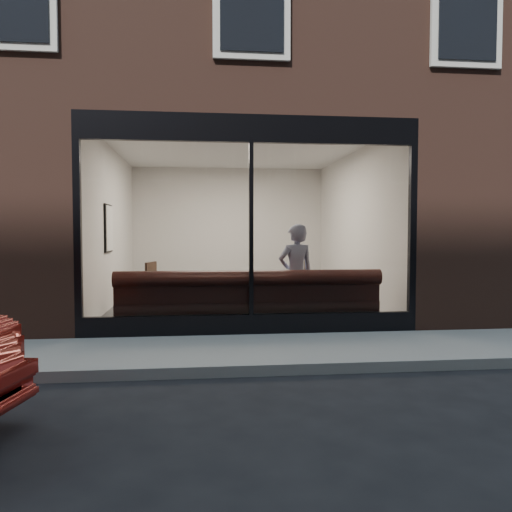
{
  "coord_description": "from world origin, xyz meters",
  "views": [
    {
      "loc": [
        -0.73,
        -5.19,
        1.5
      ],
      "look_at": [
        0.11,
        2.4,
        1.14
      ],
      "focal_mm": 35.0,
      "sensor_mm": 36.0,
      "label": 1
    }
  ],
  "objects": [
    {
      "name": "cafe_wall_right",
      "position": [
        2.49,
        5.0,
        1.6
      ],
      "size": [
        0.0,
        6.0,
        6.0
      ],
      "primitive_type": "plane",
      "rotation": [
        1.57,
        0.0,
        -1.57
      ],
      "color": "silver",
      "rests_on": "ground"
    },
    {
      "name": "cafe_table_left",
      "position": [
        -1.06,
        3.2,
        0.74
      ],
      "size": [
        0.82,
        0.82,
        0.04
      ],
      "primitive_type": "cube",
      "rotation": [
        0.0,
        0.0,
        -0.35
      ],
      "color": "black",
      "rests_on": "cafe_floor"
    },
    {
      "name": "wall_poster",
      "position": [
        -2.45,
        4.49,
        1.58
      ],
      "size": [
        0.02,
        0.63,
        0.85
      ],
      "primitive_type": "cube",
      "color": "white",
      "rests_on": "cafe_wall_left"
    },
    {
      "name": "storefront_kick",
      "position": [
        0.0,
        2.05,
        0.15
      ],
      "size": [
        5.0,
        0.1,
        0.3
      ],
      "primitive_type": "cube",
      "color": "black",
      "rests_on": "ground"
    },
    {
      "name": "cafe_table_right",
      "position": [
        0.88,
        3.6,
        0.74
      ],
      "size": [
        0.71,
        0.71,
        0.04
      ],
      "primitive_type": "cube",
      "rotation": [
        0.0,
        0.0,
        0.35
      ],
      "color": "black",
      "rests_on": "cafe_floor"
    },
    {
      "name": "storefront_header",
      "position": [
        0.0,
        2.05,
        3.0
      ],
      "size": [
        5.0,
        0.1,
        0.4
      ],
      "primitive_type": "cube",
      "color": "black",
      "rests_on": "host_building_upper"
    },
    {
      "name": "sidewalk_near",
      "position": [
        0.0,
        1.0,
        0.01
      ],
      "size": [
        40.0,
        2.0,
        0.01
      ],
      "primitive_type": "cube",
      "color": "gray",
      "rests_on": "ground"
    },
    {
      "name": "host_building_pier_right",
      "position": [
        3.75,
        8.0,
        1.6
      ],
      "size": [
        2.5,
        12.0,
        3.2
      ],
      "primitive_type": "cube",
      "color": "brown",
      "rests_on": "ground"
    },
    {
      "name": "kerb_near",
      "position": [
        0.0,
        -0.05,
        0.06
      ],
      "size": [
        40.0,
        0.1,
        0.12
      ],
      "primitive_type": "cube",
      "color": "gray",
      "rests_on": "ground"
    },
    {
      "name": "host_building_pier_left",
      "position": [
        -3.75,
        8.0,
        1.6
      ],
      "size": [
        2.5,
        12.0,
        3.2
      ],
      "primitive_type": "cube",
      "color": "brown",
      "rests_on": "ground"
    },
    {
      "name": "cafe_chair_right",
      "position": [
        1.1,
        4.36,
        0.24
      ],
      "size": [
        0.55,
        0.55,
        0.04
      ],
      "primitive_type": "cube",
      "rotation": [
        0.0,
        0.0,
        2.94
      ],
      "color": "black",
      "rests_on": "cafe_floor"
    },
    {
      "name": "cafe_ceiling",
      "position": [
        0.0,
        5.0,
        3.19
      ],
      "size": [
        6.0,
        6.0,
        0.0
      ],
      "primitive_type": "plane",
      "rotation": [
        3.14,
        0.0,
        0.0
      ],
      "color": "white",
      "rests_on": "host_building_upper"
    },
    {
      "name": "cafe_floor",
      "position": [
        0.0,
        5.0,
        0.02
      ],
      "size": [
        6.0,
        6.0,
        0.0
      ],
      "primitive_type": "plane",
      "color": "#2D2D30",
      "rests_on": "ground"
    },
    {
      "name": "cafe_wall_back",
      "position": [
        0.0,
        7.99,
        1.6
      ],
      "size": [
        5.0,
        0.0,
        5.0
      ],
      "primitive_type": "plane",
      "rotation": [
        1.57,
        0.0,
        0.0
      ],
      "color": "silver",
      "rests_on": "ground"
    },
    {
      "name": "person",
      "position": [
        0.79,
        2.71,
        0.82
      ],
      "size": [
        0.67,
        0.51,
        1.63
      ],
      "primitive_type": "imported",
      "rotation": [
        0.0,
        0.0,
        3.36
      ],
      "color": "#959DC2",
      "rests_on": "cafe_floor"
    },
    {
      "name": "storefront_glass",
      "position": [
        0.0,
        2.02,
        1.55
      ],
      "size": [
        4.8,
        0.0,
        4.8
      ],
      "primitive_type": "plane",
      "rotation": [
        1.57,
        0.0,
        0.0
      ],
      "color": "white",
      "rests_on": "storefront_kick"
    },
    {
      "name": "storefront_mullion",
      "position": [
        0.0,
        2.05,
        1.55
      ],
      "size": [
        0.06,
        0.1,
        2.5
      ],
      "primitive_type": "cube",
      "color": "black",
      "rests_on": "storefront_kick"
    },
    {
      "name": "cafe_chair_left",
      "position": [
        -1.84,
        4.31,
        0.24
      ],
      "size": [
        0.59,
        0.59,
        0.05
      ],
      "primitive_type": "cube",
      "rotation": [
        0.0,
        0.0,
        2.84
      ],
      "color": "black",
      "rests_on": "cafe_floor"
    },
    {
      "name": "cafe_wall_left",
      "position": [
        -2.49,
        5.0,
        1.6
      ],
      "size": [
        0.0,
        6.0,
        6.0
      ],
      "primitive_type": "plane",
      "rotation": [
        1.57,
        0.0,
        1.57
      ],
      "color": "silver",
      "rests_on": "ground"
    },
    {
      "name": "ground",
      "position": [
        0.0,
        0.0,
        0.0
      ],
      "size": [
        120.0,
        120.0,
        0.0
      ],
      "primitive_type": "plane",
      "color": "black",
      "rests_on": "ground"
    },
    {
      "name": "host_building_backfill",
      "position": [
        0.0,
        11.0,
        1.6
      ],
      "size": [
        5.0,
        6.0,
        3.2
      ],
      "primitive_type": "cube",
      "color": "brown",
      "rests_on": "ground"
    },
    {
      "name": "banquette",
      "position": [
        0.0,
        2.45,
        0.23
      ],
      "size": [
        4.0,
        0.55,
        0.45
      ],
      "primitive_type": "cube",
      "color": "black",
      "rests_on": "cafe_floor"
    }
  ]
}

